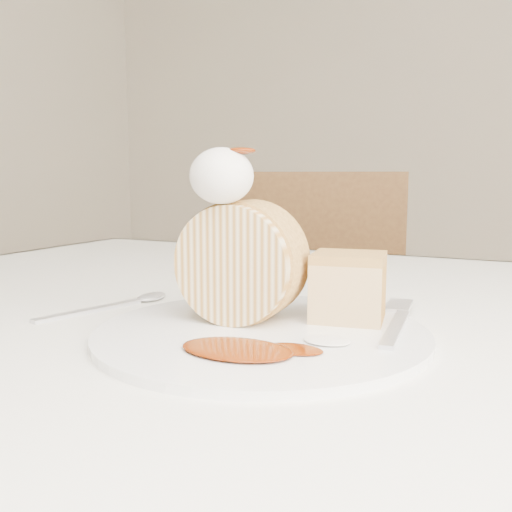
% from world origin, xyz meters
% --- Properties ---
extents(table, '(1.40, 0.90, 0.75)m').
position_xyz_m(table, '(0.00, 0.20, 0.66)').
color(table, silver).
rests_on(table, ground).
extents(chair_far, '(0.51, 0.51, 0.90)m').
position_xyz_m(chair_far, '(-0.34, 1.04, 0.51)').
color(chair_far, brown).
rests_on(chair_far, ground).
extents(plate, '(0.33, 0.33, 0.01)m').
position_xyz_m(plate, '(-0.05, 0.07, 0.75)').
color(plate, white).
rests_on(plate, table).
extents(roulade_slice, '(0.11, 0.07, 0.11)m').
position_xyz_m(roulade_slice, '(-0.09, 0.09, 0.81)').
color(roulade_slice, beige).
rests_on(roulade_slice, plate).
extents(cake_chunk, '(0.07, 0.07, 0.05)m').
position_xyz_m(cake_chunk, '(0.00, 0.13, 0.78)').
color(cake_chunk, tan).
rests_on(cake_chunk, plate).
extents(whipped_cream, '(0.06, 0.06, 0.05)m').
position_xyz_m(whipped_cream, '(-0.09, 0.07, 0.89)').
color(whipped_cream, white).
rests_on(whipped_cream, roulade_slice).
extents(caramel_drizzle, '(0.03, 0.02, 0.01)m').
position_xyz_m(caramel_drizzle, '(-0.08, 0.07, 0.92)').
color(caramel_drizzle, '#641F04').
rests_on(caramel_drizzle, whipped_cream).
extents(caramel_pool, '(0.10, 0.07, 0.00)m').
position_xyz_m(caramel_pool, '(-0.04, 0.00, 0.76)').
color(caramel_pool, '#641F04').
rests_on(caramel_pool, plate).
extents(fork, '(0.04, 0.17, 0.00)m').
position_xyz_m(fork, '(0.05, 0.12, 0.76)').
color(fork, silver).
rests_on(fork, plate).
extents(spoon, '(0.06, 0.15, 0.00)m').
position_xyz_m(spoon, '(-0.25, 0.07, 0.75)').
color(spoon, silver).
rests_on(spoon, table).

